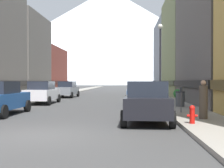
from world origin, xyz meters
TOP-DOWN VIEW (x-y plane):
  - ground_plane at (0.00, 0.00)m, footprint 400.00×400.00m
  - sidewalk_left at (-6.25, 35.00)m, footprint 2.50×100.00m
  - sidewalk_right at (6.25, 35.00)m, footprint 2.50×100.00m
  - storefront_left_2 at (-12.38, 25.53)m, footprint 10.06×9.09m
  - storefront_left_3 at (-11.38, 35.46)m, footprint 8.05×10.52m
  - storefront_right_2 at (11.80, 24.92)m, footprint 8.89×11.67m
  - storefront_right_3 at (11.53, 37.00)m, footprint 8.37×12.36m
  - car_left_1 at (-3.80, 13.38)m, footprint 2.13×4.43m
  - car_left_2 at (-3.80, 22.71)m, footprint 2.19×4.46m
  - car_right_0 at (3.80, 3.32)m, footprint 2.23×4.47m
  - car_right_1 at (3.80, 12.56)m, footprint 2.07×4.40m
  - fire_hydrant_near at (5.45, 2.02)m, footprint 0.40×0.22m
  - parking_meter_near at (5.75, 6.06)m, footprint 0.14×0.10m
  - trash_bin_right at (6.35, 9.79)m, footprint 0.59×0.59m
  - potted_plant_0 at (7.00, 14.57)m, footprint 0.72×0.72m
  - potted_plant_2 at (-7.00, 13.48)m, footprint 0.55×0.55m
  - pedestrian_0 at (-6.25, 18.88)m, footprint 0.36×0.36m
  - pedestrian_1 at (6.25, 3.51)m, footprint 0.36×0.36m
  - pedestrian_2 at (6.25, 24.30)m, footprint 0.36×0.36m
  - streetlamp_right at (5.35, 12.38)m, footprint 0.36×0.36m
  - mountain_backdrop at (-14.69, 260.00)m, footprint 267.83×267.83m

SIDE VIEW (x-z plane):
  - ground_plane at x=0.00m, z-range 0.00..0.00m
  - sidewalk_left at x=-6.25m, z-range 0.00..0.15m
  - sidewalk_right at x=6.25m, z-range 0.00..0.15m
  - fire_hydrant_near at x=5.45m, z-range 0.17..0.88m
  - potted_plant_2 at x=-7.00m, z-range 0.17..1.11m
  - trash_bin_right at x=6.35m, z-range 0.15..1.13m
  - potted_plant_0 at x=7.00m, z-range 0.23..1.22m
  - pedestrian_0 at x=-6.25m, z-range 0.08..1.68m
  - pedestrian_2 at x=6.25m, z-range 0.08..1.69m
  - car_left_1 at x=-3.80m, z-range 0.01..1.79m
  - car_left_2 at x=-3.80m, z-range 0.01..1.79m
  - car_right_0 at x=3.80m, z-range 0.01..1.79m
  - car_right_1 at x=3.80m, z-range 0.01..1.79m
  - pedestrian_1 at x=6.25m, z-range 0.09..1.76m
  - parking_meter_near at x=5.75m, z-range 0.35..1.68m
  - storefront_left_3 at x=-11.38m, z-range -0.13..6.81m
  - streetlamp_right at x=5.35m, z-range 1.06..6.92m
  - storefront_left_2 at x=-12.38m, z-range -0.17..9.65m
  - storefront_right_3 at x=11.53m, z-range -0.18..10.92m
  - storefront_right_2 at x=11.80m, z-range -0.18..11.56m
  - mountain_backdrop at x=-14.69m, z-range 0.00..87.32m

